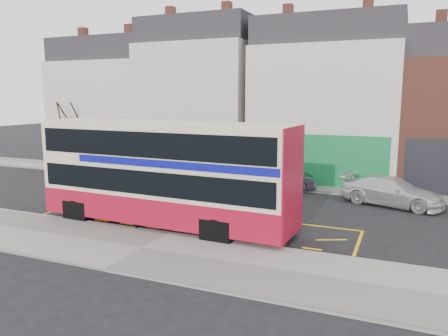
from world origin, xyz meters
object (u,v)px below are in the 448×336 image
at_px(double_decker_bus, 166,173).
at_px(street_tree_right, 370,128).
at_px(car_grey, 277,178).
at_px(street_tree_left, 70,111).
at_px(bus_stop_post, 137,185).
at_px(car_silver, 98,167).
at_px(car_white, 392,191).

height_order(double_decker_bus, street_tree_right, street_tree_right).
distance_m(car_grey, street_tree_right, 6.16).
bearing_deg(street_tree_left, double_decker_bus, -36.14).
bearing_deg(car_grey, street_tree_left, 65.57).
height_order(car_grey, street_tree_right, street_tree_right).
relative_size(street_tree_left, street_tree_right, 1.20).
bearing_deg(bus_stop_post, car_silver, 134.12).
distance_m(bus_stop_post, car_grey, 10.37).
relative_size(double_decker_bus, car_silver, 2.66).
bearing_deg(car_silver, car_grey, -85.37).
distance_m(car_silver, car_white, 18.72).
height_order(double_decker_bus, car_grey, double_decker_bus).
xyz_separation_m(car_grey, street_tree_right, (4.80, 2.53, 2.91)).
bearing_deg(double_decker_bus, car_white, 43.88).
distance_m(double_decker_bus, bus_stop_post, 1.31).
distance_m(car_silver, street_tree_left, 6.01).
bearing_deg(car_silver, bus_stop_post, -132.83).
distance_m(double_decker_bus, car_grey, 9.26).
xyz_separation_m(car_silver, car_white, (18.71, -0.58, 0.00)).
distance_m(car_grey, car_white, 6.44).
bearing_deg(car_silver, street_tree_left, 62.90).
height_order(bus_stop_post, street_tree_right, street_tree_right).
bearing_deg(car_grey, car_silver, 74.24).
relative_size(bus_stop_post, street_tree_left, 0.46).
distance_m(car_white, street_tree_left, 23.37).
xyz_separation_m(car_silver, street_tree_left, (-4.19, 2.29, 3.65)).
bearing_deg(double_decker_bus, street_tree_right, 60.52).
height_order(double_decker_bus, bus_stop_post, double_decker_bus).
height_order(car_white, street_tree_left, street_tree_left).
bearing_deg(street_tree_right, car_white, -68.17).
bearing_deg(double_decker_bus, bus_stop_post, -123.49).
xyz_separation_m(bus_stop_post, car_white, (9.33, 8.60, -1.22)).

